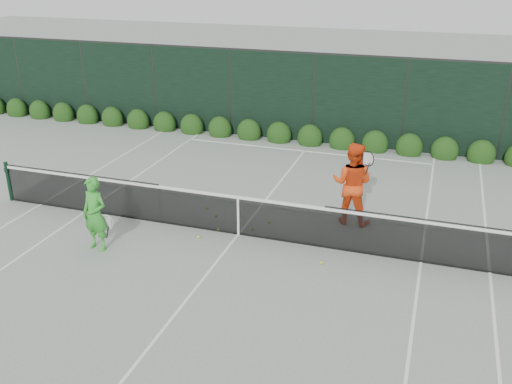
% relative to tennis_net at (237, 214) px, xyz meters
% --- Properties ---
extents(ground, '(80.00, 80.00, 0.00)m').
position_rel_tennis_net_xyz_m(ground, '(0.02, 0.00, -0.53)').
color(ground, gray).
rests_on(ground, ground).
extents(tennis_net, '(12.90, 0.10, 1.07)m').
position_rel_tennis_net_xyz_m(tennis_net, '(0.00, 0.00, 0.00)').
color(tennis_net, black).
rests_on(tennis_net, ground).
extents(player_woman, '(0.68, 0.50, 1.67)m').
position_rel_tennis_net_xyz_m(player_woman, '(-2.69, -1.61, 0.30)').
color(player_woman, green).
rests_on(player_woman, ground).
extents(player_man, '(1.05, 0.86, 2.02)m').
position_rel_tennis_net_xyz_m(player_man, '(2.37, 1.49, 0.48)').
color(player_man, '#F74914').
rests_on(player_man, ground).
extents(court_lines, '(11.03, 23.83, 0.01)m').
position_rel_tennis_net_xyz_m(court_lines, '(0.02, 0.00, -0.53)').
color(court_lines, white).
rests_on(court_lines, ground).
extents(windscreen_fence, '(32.00, 21.07, 3.06)m').
position_rel_tennis_net_xyz_m(windscreen_fence, '(0.02, -2.71, 0.98)').
color(windscreen_fence, black).
rests_on(windscreen_fence, ground).
extents(hedge_row, '(31.66, 0.65, 0.94)m').
position_rel_tennis_net_xyz_m(hedge_row, '(0.02, 7.15, -0.30)').
color(hedge_row, '#10340E').
rests_on(hedge_row, ground).
extents(tennis_balls, '(3.45, 1.90, 0.07)m').
position_rel_tennis_net_xyz_m(tennis_balls, '(-0.06, 0.25, -0.50)').
color(tennis_balls, yellow).
rests_on(tennis_balls, ground).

